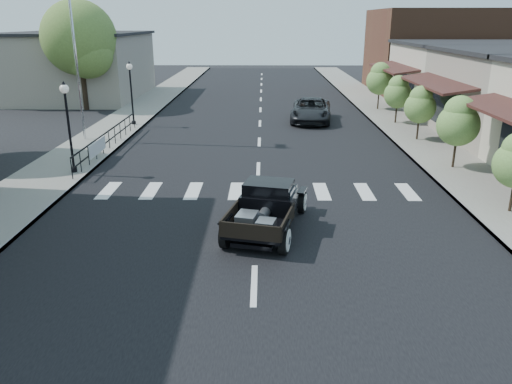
{
  "coord_description": "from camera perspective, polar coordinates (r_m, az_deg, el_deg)",
  "views": [
    {
      "loc": [
        0.2,
        -13.64,
        6.06
      ],
      "look_at": [
        -0.01,
        1.06,
        1.0
      ],
      "focal_mm": 35.0,
      "sensor_mm": 36.0,
      "label": 1
    }
  ],
  "objects": [
    {
      "name": "road_markings",
      "position": [
        24.4,
        0.34,
        4.62
      ],
      "size": [
        12.0,
        60.0,
        0.06
      ],
      "primitive_type": null,
      "color": "silver",
      "rests_on": "ground"
    },
    {
      "name": "railing",
      "position": [
        25.38,
        -16.46,
        5.91
      ],
      "size": [
        0.08,
        10.0,
        1.0
      ],
      "primitive_type": null,
      "color": "black",
      "rests_on": "sidewalk_left"
    },
    {
      "name": "second_car",
      "position": [
        31.98,
        6.31,
        9.27
      ],
      "size": [
        2.98,
        5.43,
        1.44
      ],
      "primitive_type": "imported",
      "rotation": [
        0.0,
        0.0,
        -0.12
      ],
      "color": "black",
      "rests_on": "ground"
    },
    {
      "name": "lamp_post_b",
      "position": [
        21.52,
        -20.59,
        6.89
      ],
      "size": [
        0.36,
        0.36,
        3.69
      ],
      "primitive_type": null,
      "color": "black",
      "rests_on": "sidewalk_left"
    },
    {
      "name": "sidewalk_right",
      "position": [
        30.41,
        16.78,
        6.84
      ],
      "size": [
        3.0,
        80.0,
        0.15
      ],
      "primitive_type": "cube",
      "color": "gray",
      "rests_on": "ground"
    },
    {
      "name": "far_building_right",
      "position": [
        48.2,
        20.04,
        14.86
      ],
      "size": [
        11.0,
        10.0,
        7.0
      ],
      "primitive_type": "cube",
      "color": "brown",
      "rests_on": "ground"
    },
    {
      "name": "small_tree_d",
      "position": [
        31.78,
        15.84,
        10.07
      ],
      "size": [
        1.64,
        1.64,
        2.73
      ],
      "primitive_type": null,
      "color": "#5C863D",
      "rests_on": "sidewalk_right"
    },
    {
      "name": "small_tree_c",
      "position": [
        27.48,
        18.17,
        8.48
      ],
      "size": [
        1.61,
        1.61,
        2.68
      ],
      "primitive_type": null,
      "color": "#5C863D",
      "rests_on": "sidewalk_right"
    },
    {
      "name": "banner",
      "position": [
        23.55,
        -17.61,
        4.32
      ],
      "size": [
        0.04,
        2.2,
        0.6
      ],
      "primitive_type": null,
      "color": "silver",
      "rests_on": "sidewalk_left"
    },
    {
      "name": "sidewalk_left",
      "position": [
        30.53,
        -15.86,
        6.97
      ],
      "size": [
        3.0,
        80.0,
        0.15
      ],
      "primitive_type": "cube",
      "color": "gray",
      "rests_on": "ground"
    },
    {
      "name": "hotrod_pickup",
      "position": [
        15.03,
        1.29,
        -1.66
      ],
      "size": [
        3.0,
        4.73,
        1.52
      ],
      "primitive_type": null,
      "rotation": [
        0.0,
        0.0,
        -0.23
      ],
      "color": "black",
      "rests_on": "ground"
    },
    {
      "name": "small_tree_b",
      "position": [
        22.56,
        21.99,
        6.23
      ],
      "size": [
        1.75,
        1.75,
        2.91
      ],
      "primitive_type": null,
      "color": "#5C863D",
      "rests_on": "sidewalk_right"
    },
    {
      "name": "big_tree_far",
      "position": [
        37.91,
        -19.38,
        14.47
      ],
      "size": [
        5.1,
        5.1,
        7.49
      ],
      "primitive_type": null,
      "color": "#567331",
      "rests_on": "ground"
    },
    {
      "name": "ground",
      "position": [
        14.93,
        -0.01,
        -4.96
      ],
      "size": [
        120.0,
        120.0,
        0.0
      ],
      "primitive_type": "plane",
      "color": "black",
      "rests_on": "ground"
    },
    {
      "name": "lamp_post_c",
      "position": [
        30.92,
        -14.04,
        10.88
      ],
      "size": [
        0.36,
        0.36,
        3.69
      ],
      "primitive_type": null,
      "color": "black",
      "rests_on": "sidewalk_left"
    },
    {
      "name": "road",
      "position": [
        29.27,
        0.43,
        7.07
      ],
      "size": [
        14.0,
        80.0,
        0.02
      ],
      "primitive_type": "cube",
      "color": "black",
      "rests_on": "ground"
    },
    {
      "name": "small_tree_e",
      "position": [
        36.57,
        13.91,
        11.6
      ],
      "size": [
        1.86,
        1.86,
        3.09
      ],
      "primitive_type": null,
      "color": "#5C863D",
      "rests_on": "sidewalk_right"
    },
    {
      "name": "storefront_far",
      "position": [
        38.78,
        23.8,
        11.8
      ],
      "size": [
        10.0,
        9.0,
        4.5
      ],
      "primitive_type": "cube",
      "color": "beige",
      "rests_on": "ground"
    },
    {
      "name": "flagpole",
      "position": [
        27.31,
        -20.34,
        18.03
      ],
      "size": [
        0.12,
        0.12,
        11.95
      ],
      "primitive_type": "cylinder",
      "color": "silver",
      "rests_on": "sidewalk_left"
    },
    {
      "name": "low_building_left",
      "position": [
        44.47,
        -19.71,
        13.34
      ],
      "size": [
        10.0,
        12.0,
        5.0
      ],
      "primitive_type": "cube",
      "color": "#A19787",
      "rests_on": "ground"
    }
  ]
}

